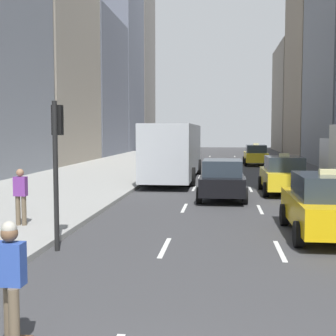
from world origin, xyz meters
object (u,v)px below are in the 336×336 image
taxi_lead (283,175)px  taxi_third (256,155)px  pedestrian_mid_block (21,194)px  taxi_second (325,205)px  traffic_light_pole (57,151)px  skateboarder (11,281)px  sedan_black_near (222,179)px  city_bus (175,150)px

taxi_lead → taxi_third: (0.00, 17.99, 0.00)m
taxi_third → pedestrian_mid_block: taxi_third is taller
taxi_third → pedestrian_mid_block: bearing=-107.6°
taxi_second → traffic_light_pole: traffic_light_pole is taller
skateboarder → traffic_light_pole: bearing=103.5°
sedan_black_near → city_bus: size_ratio=0.38×
sedan_black_near → skateboarder: skateboarder is taller
city_bus → pedestrian_mid_block: 14.95m
taxi_lead → pedestrian_mid_block: bearing=-133.6°
taxi_lead → pedestrian_mid_block: size_ratio=2.67×
sedan_black_near → city_bus: bearing=110.1°
skateboarder → sedan_black_near: bearing=79.2°
sedan_black_near → skateboarder: size_ratio=2.54×
taxi_second → skateboarder: (-5.50, -7.42, 0.08)m
taxi_second → pedestrian_mid_block: taxi_second is taller
taxi_second → traffic_light_pole: size_ratio=1.22×
taxi_lead → taxi_third: bearing=90.0°
taxi_second → sedan_black_near: bearing=112.5°
city_bus → taxi_third: bearing=65.7°
city_bus → traffic_light_pole: traffic_light_pole is taller
taxi_lead → pedestrian_mid_block: (-8.60, -9.05, 0.19)m
taxi_third → traffic_light_pole: bearing=-103.1°
taxi_second → sedan_black_near: 7.31m
pedestrian_mid_block → sedan_black_near: bearing=50.0°
taxi_lead → city_bus: (-5.61, 5.58, 0.91)m
taxi_third → sedan_black_near: 20.31m
taxi_third → sedan_black_near: taxi_third is taller
pedestrian_mid_block → traffic_light_pole: size_ratio=0.46×
city_bus → skateboarder: (0.11, -21.87, -0.82)m
taxi_lead → skateboarder: size_ratio=2.52×
taxi_third → city_bus: 13.66m
taxi_lead → taxi_third: same height
taxi_second → pedestrian_mid_block: bearing=-178.8°
taxi_third → sedan_black_near: (-2.80, -20.12, -0.02)m
city_bus → taxi_lead: bearing=-44.8°
taxi_second → traffic_light_pole: 7.27m
sedan_black_near → taxi_lead: bearing=37.2°
taxi_second → taxi_third: (0.00, 26.86, 0.00)m
taxi_second → skateboarder: taxi_second is taller
taxi_lead → traffic_light_pole: 13.08m
skateboarder → taxi_second: bearing=53.5°
traffic_light_pole → skateboarder: bearing=-76.5°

